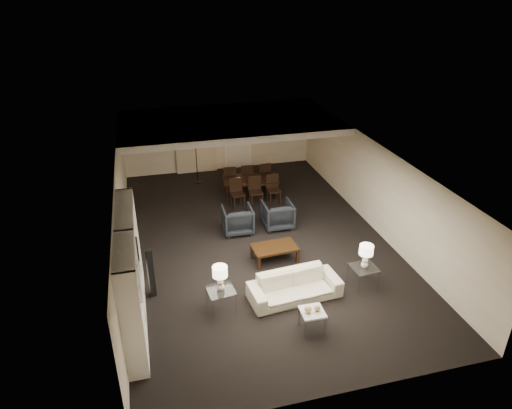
{
  "coord_description": "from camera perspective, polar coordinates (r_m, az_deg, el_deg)",
  "views": [
    {
      "loc": [
        -2.77,
        -10.66,
        6.59
      ],
      "look_at": [
        0.0,
        0.0,
        1.1
      ],
      "focal_mm": 32.0,
      "sensor_mm": 36.0,
      "label": 1
    }
  ],
  "objects": [
    {
      "name": "marble_table",
      "position": [
        9.79,
        6.99,
        -14.17
      ],
      "size": [
        0.49,
        0.49,
        0.48
      ],
      "primitive_type": null,
      "rotation": [
        0.0,
        0.0,
        -0.02
      ],
      "color": "white",
      "rests_on": "floor"
    },
    {
      "name": "wall_back",
      "position": [
        17.24,
        -4.64,
        8.37
      ],
      "size": [
        7.0,
        0.02,
        2.5
      ],
      "primitive_type": "cube",
      "color": "#C3B59D",
      "rests_on": "ground"
    },
    {
      "name": "chair_nl",
      "position": [
        14.43,
        -2.32,
        1.38
      ],
      "size": [
        0.48,
        0.48,
        0.94
      ],
      "primitive_type": null,
      "rotation": [
        0.0,
        0.0,
        0.11
      ],
      "color": "black",
      "rests_on": "floor"
    },
    {
      "name": "wall_right",
      "position": [
        13.47,
        14.58,
        2.24
      ],
      "size": [
        0.02,
        11.0,
        2.5
      ],
      "primitive_type": "cube",
      "color": "#C3B59D",
      "rests_on": "ground"
    },
    {
      "name": "coffee_table",
      "position": [
        11.86,
        2.32,
        -6.11
      ],
      "size": [
        1.19,
        0.75,
        0.41
      ],
      "primitive_type": null,
      "rotation": [
        0.0,
        0.0,
        0.07
      ],
      "color": "black",
      "rests_on": "floor"
    },
    {
      "name": "table_lamp_left",
      "position": [
        9.89,
        -4.5,
        -9.21
      ],
      "size": [
        0.33,
        0.33,
        0.59
      ],
      "primitive_type": null,
      "rotation": [
        0.0,
        0.0,
        -0.0
      ],
      "color": "beige",
      "rests_on": "side_table_left"
    },
    {
      "name": "gold_gourd_a",
      "position": [
        9.56,
        6.52,
        -12.85
      ],
      "size": [
        0.15,
        0.15,
        0.15
      ],
      "primitive_type": "sphere",
      "color": "#E4C978",
      "rests_on": "marble_table"
    },
    {
      "name": "floor",
      "position": [
        12.83,
        0.0,
        -4.4
      ],
      "size": [
        11.0,
        11.0,
        0.0
      ],
      "primitive_type": "plane",
      "color": "black",
      "rests_on": "ground"
    },
    {
      "name": "side_table_left",
      "position": [
        10.23,
        -4.39,
        -11.78
      ],
      "size": [
        0.64,
        0.64,
        0.54
      ],
      "primitive_type": null,
      "rotation": [
        0.0,
        0.0,
        0.11
      ],
      "color": "white",
      "rests_on": "floor"
    },
    {
      "name": "media_unit",
      "position": [
        9.73,
        -15.38,
        -8.43
      ],
      "size": [
        0.38,
        3.4,
        2.35
      ],
      "primitive_type": null,
      "color": "white",
      "rests_on": "wall_left"
    },
    {
      "name": "vase_blue",
      "position": [
        8.66,
        -15.25,
        -13.52
      ],
      "size": [
        0.17,
        0.17,
        0.18
      ],
      "primitive_type": "imported",
      "color": "#23419B",
      "rests_on": "media_unit"
    },
    {
      "name": "chair_nr",
      "position": [
        14.71,
        2.25,
        1.87
      ],
      "size": [
        0.44,
        0.44,
        0.94
      ],
      "primitive_type": null,
      "rotation": [
        0.0,
        0.0,
        0.01
      ],
      "color": "black",
      "rests_on": "floor"
    },
    {
      "name": "ceiling_soffit",
      "position": [
        15.02,
        -3.41,
        10.25
      ],
      "size": [
        7.0,
        4.0,
        0.2
      ],
      "primitive_type": "cube",
      "color": "silver",
      "rests_on": "ceiling"
    },
    {
      "name": "curtains",
      "position": [
        17.06,
        -7.59,
        7.84
      ],
      "size": [
        1.5,
        0.12,
        2.4
      ],
      "primitive_type": "cube",
      "color": "beige",
      "rests_on": "wall_back"
    },
    {
      "name": "wall_front",
      "position": [
        7.92,
        10.47,
        -16.42
      ],
      "size": [
        7.0,
        0.02,
        2.5
      ],
      "primitive_type": "cube",
      "color": "#C3B59D",
      "rests_on": "ground"
    },
    {
      "name": "floor_lamp",
      "position": [
        16.18,
        -7.46,
        5.7
      ],
      "size": [
        0.33,
        0.33,
        1.81
      ],
      "primitive_type": null,
      "rotation": [
        0.0,
        0.0,
        0.34
      ],
      "color": "black",
      "rests_on": "floor"
    },
    {
      "name": "armchair_right",
      "position": [
        13.32,
        2.72,
        -1.28
      ],
      "size": [
        0.84,
        0.86,
        0.78
      ],
      "primitive_type": "imported",
      "rotation": [
        0.0,
        0.0,
        3.13
      ],
      "color": "black",
      "rests_on": "floor"
    },
    {
      "name": "chair_fm",
      "position": [
        15.71,
        -1.21,
        3.56
      ],
      "size": [
        0.47,
        0.47,
        0.94
      ],
      "primitive_type": null,
      "rotation": [
        0.0,
        0.0,
        3.05
      ],
      "color": "black",
      "rests_on": "floor"
    },
    {
      "name": "gold_gourd_b",
      "position": [
        9.63,
        7.66,
        -12.67
      ],
      "size": [
        0.13,
        0.13,
        0.13
      ],
      "primitive_type": "sphere",
      "color": "tan",
      "rests_on": "marble_table"
    },
    {
      "name": "television",
      "position": [
        10.39,
        -15.18,
        -6.8
      ],
      "size": [
        1.04,
        0.14,
        0.6
      ],
      "primitive_type": "imported",
      "rotation": [
        0.0,
        0.0,
        1.57
      ],
      "color": "black",
      "rests_on": "media_unit"
    },
    {
      "name": "sofa",
      "position": [
        10.55,
        4.86,
        -10.17
      ],
      "size": [
        2.16,
        1.01,
        0.61
      ],
      "primitive_type": "imported",
      "rotation": [
        0.0,
        0.0,
        0.09
      ],
      "color": "beige",
      "rests_on": "floor"
    },
    {
      "name": "chair_nm",
      "position": [
        14.56,
        -0.01,
        1.63
      ],
      "size": [
        0.45,
        0.45,
        0.94
      ],
      "primitive_type": null,
      "rotation": [
        0.0,
        0.0,
        -0.04
      ],
      "color": "black",
      "rests_on": "floor"
    },
    {
      "name": "pendant_light",
      "position": [
        15.22,
        -2.24,
        8.61
      ],
      "size": [
        0.52,
        0.52,
        0.24
      ],
      "primitive_type": "cylinder",
      "color": "#D8591E",
      "rests_on": "ceiling_soffit"
    },
    {
      "name": "armchair_left",
      "position": [
        13.05,
        -2.33,
        -1.89
      ],
      "size": [
        0.85,
        0.88,
        0.78
      ],
      "primitive_type": "imported",
      "rotation": [
        0.0,
        0.0,
        3.11
      ],
      "color": "black",
      "rests_on": "floor"
    },
    {
      "name": "door",
      "position": [
        17.4,
        -2.31,
        7.91
      ],
      "size": [
        0.9,
        0.05,
        2.1
      ],
      "primitive_type": "cube",
      "color": "silver",
      "rests_on": "wall_back"
    },
    {
      "name": "wall_left",
      "position": [
        11.95,
        -16.48,
        -1.24
      ],
      "size": [
        0.02,
        11.0,
        2.5
      ],
      "primitive_type": "cube",
      "color": "#C3B59D",
      "rests_on": "ground"
    },
    {
      "name": "side_table_right",
      "position": [
        11.17,
        13.22,
        -8.79
      ],
      "size": [
        0.61,
        0.61,
        0.54
      ],
      "primitive_type": null,
      "rotation": [
        0.0,
        0.0,
        0.07
      ],
      "color": "white",
      "rests_on": "floor"
    },
    {
      "name": "vase_amber",
      "position": [
        8.93,
        -15.69,
        -8.28
      ],
      "size": [
        0.16,
        0.16,
        0.17
      ],
      "primitive_type": "imported",
      "color": "gold",
      "rests_on": "media_unit"
    },
    {
      "name": "floor_speaker",
      "position": [
        10.67,
        -13.02,
        -8.36
      ],
      "size": [
        0.16,
        0.16,
        1.22
      ],
      "primitive_type": "cube",
      "rotation": [
        0.0,
        0.0,
        0.25
      ],
      "color": "black",
      "rests_on": "floor"
    },
    {
      "name": "table_lamp_right",
      "position": [
        10.86,
        13.53,
        -6.35
      ],
      "size": [
        0.33,
        0.33,
        0.59
      ],
      "primitive_type": null,
      "rotation": [
        0.0,
        0.0,
        0.02
      ],
      "color": "#EEE3C9",
      "rests_on": "side_table_right"
    },
    {
      "name": "ceiling",
      "position": [
        11.75,
        0.0,
        6.12
      ],
      "size": [
        7.0,
        11.0,
        0.02
      ],
      "primitive_type": "cube",
      "color": "silver",
      "rests_on": "ground"
    },
    {
      "name": "painting",
      "position": [
        17.58,
        2.19,
        9.81
      ],
      "size": [
        0.95,
        0.04,
        0.65
      ],
      "primitive_type": "cube",
      "color": "#142D38",
      "rests_on": "wall_back"
    },
    {
      "name": "chair_fl",
      "position": [
        15.6,
        -3.35,
        3.34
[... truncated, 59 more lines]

